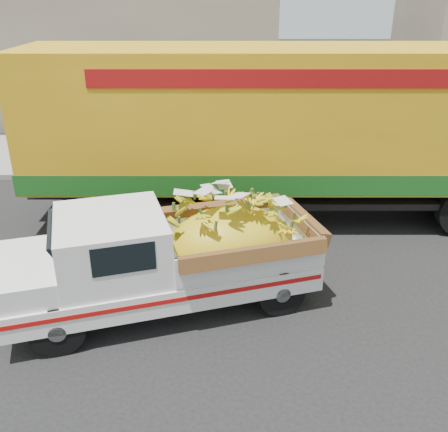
{
  "coord_description": "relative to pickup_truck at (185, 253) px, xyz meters",
  "views": [
    {
      "loc": [
        -0.72,
        -7.8,
        4.85
      ],
      "look_at": [
        -0.79,
        0.23,
        1.21
      ],
      "focal_mm": 40.0,
      "sensor_mm": 36.0,
      "label": 1
    }
  ],
  "objects": [
    {
      "name": "pickup_truck",
      "position": [
        0.0,
        0.0,
        0.0
      ],
      "size": [
        5.25,
        3.18,
        1.73
      ],
      "rotation": [
        0.0,
        0.0,
        0.3
      ],
      "color": "black",
      "rests_on": "ground"
    },
    {
      "name": "building_left",
      "position": [
        -6.58,
        14.05,
        1.57
      ],
      "size": [
        18.0,
        6.0,
        5.0
      ],
      "primitive_type": "cube",
      "color": "gray",
      "rests_on": "ground"
    },
    {
      "name": "sidewalk",
      "position": [
        1.42,
        8.15,
        -0.86
      ],
      "size": [
        60.0,
        4.0,
        0.14
      ],
      "primitive_type": "cube",
      "color": "gray",
      "rests_on": "ground"
    },
    {
      "name": "curb",
      "position": [
        1.42,
        6.05,
        -0.86
      ],
      "size": [
        60.0,
        0.25,
        0.15
      ],
      "primitive_type": "cube",
      "color": "gray",
      "rests_on": "ground"
    },
    {
      "name": "ground",
      "position": [
        1.42,
        0.62,
        -0.93
      ],
      "size": [
        100.0,
        100.0,
        0.0
      ],
      "primitive_type": "plane",
      "color": "black",
      "rests_on": "ground"
    },
    {
      "name": "semi_trailer",
      "position": [
        2.25,
        3.6,
        1.19
      ],
      "size": [
        12.01,
        2.63,
        3.8
      ],
      "rotation": [
        0.0,
        0.0,
        0.01
      ],
      "color": "black",
      "rests_on": "ground"
    }
  ]
}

